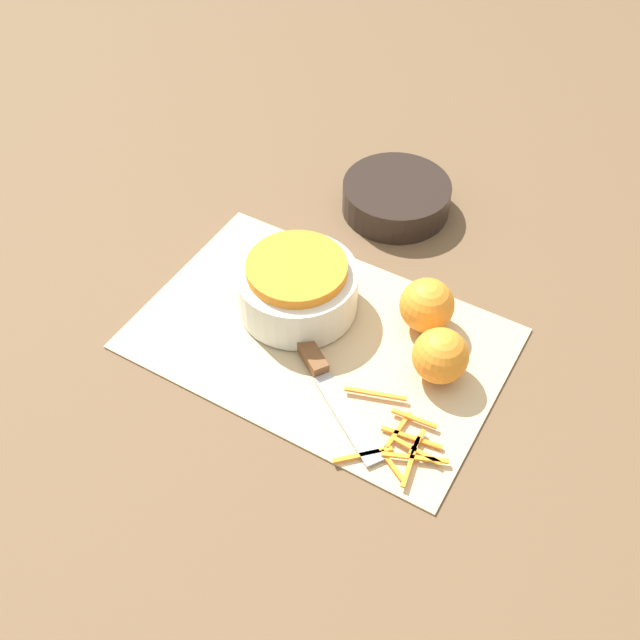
{
  "coord_description": "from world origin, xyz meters",
  "views": [
    {
      "loc": [
        0.3,
        -0.52,
        0.71
      ],
      "look_at": [
        0.0,
        0.0,
        0.04
      ],
      "focal_mm": 42.0,
      "sensor_mm": 36.0,
      "label": 1
    }
  ],
  "objects_px": {
    "knife": "(313,359)",
    "orange_right": "(427,305)",
    "bowl_dark": "(396,197)",
    "bowl_speckled": "(297,286)",
    "orange_left": "(440,356)"
  },
  "relations": [
    {
      "from": "bowl_speckled",
      "to": "knife",
      "type": "distance_m",
      "value": 0.1
    },
    {
      "from": "bowl_dark",
      "to": "orange_left",
      "type": "height_order",
      "value": "orange_left"
    },
    {
      "from": "bowl_speckled",
      "to": "bowl_dark",
      "type": "relative_size",
      "value": 0.98
    },
    {
      "from": "knife",
      "to": "bowl_dark",
      "type": "bearing_deg",
      "value": 131.82
    },
    {
      "from": "bowl_dark",
      "to": "orange_right",
      "type": "bearing_deg",
      "value": -54.5
    },
    {
      "from": "bowl_dark",
      "to": "orange_right",
      "type": "relative_size",
      "value": 2.29
    },
    {
      "from": "bowl_dark",
      "to": "orange_left",
      "type": "bearing_deg",
      "value": -54.29
    },
    {
      "from": "bowl_speckled",
      "to": "orange_right",
      "type": "relative_size",
      "value": 2.25
    },
    {
      "from": "bowl_speckled",
      "to": "knife",
      "type": "height_order",
      "value": "bowl_speckled"
    },
    {
      "from": "orange_right",
      "to": "orange_left",
      "type": "bearing_deg",
      "value": -53.68
    },
    {
      "from": "bowl_dark",
      "to": "orange_right",
      "type": "distance_m",
      "value": 0.23
    },
    {
      "from": "orange_left",
      "to": "knife",
      "type": "bearing_deg",
      "value": -156.38
    },
    {
      "from": "orange_left",
      "to": "orange_right",
      "type": "xyz_separation_m",
      "value": [
        -0.05,
        0.06,
        0.0
      ]
    },
    {
      "from": "bowl_speckled",
      "to": "orange_right",
      "type": "distance_m",
      "value": 0.16
    },
    {
      "from": "knife",
      "to": "orange_right",
      "type": "relative_size",
      "value": 2.99
    }
  ]
}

